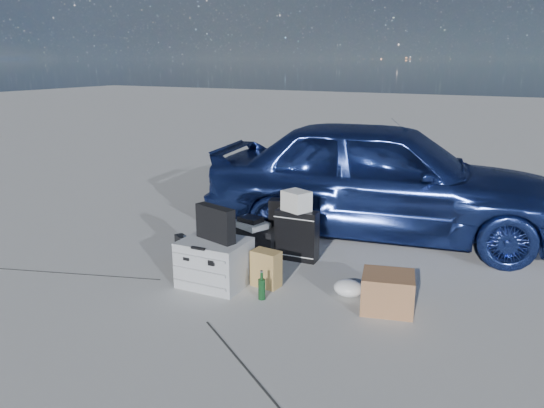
# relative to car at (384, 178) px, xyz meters

# --- Properties ---
(ground) EXTENTS (60.00, 60.00, 0.00)m
(ground) POSITION_rel_car_xyz_m (-0.87, -2.16, -0.72)
(ground) COLOR #9D9D99
(ground) RESTS_ON ground
(car) EXTENTS (4.43, 2.35, 1.44)m
(car) POSITION_rel_car_xyz_m (0.00, 0.00, 0.00)
(car) COLOR navy
(car) RESTS_ON ground
(pelican_case) EXTENTS (0.63, 0.52, 0.45)m
(pelican_case) POSITION_rel_car_xyz_m (-0.99, -2.22, -0.49)
(pelican_case) COLOR #9DA0A2
(pelican_case) RESTS_ON ground
(laptop_bag) EXTENTS (0.45, 0.22, 0.33)m
(laptop_bag) POSITION_rel_car_xyz_m (-0.98, -2.20, -0.11)
(laptop_bag) COLOR black
(laptop_bag) RESTS_ON pelican_case
(briefcase) EXTENTS (0.39, 0.27, 0.31)m
(briefcase) POSITION_rel_car_xyz_m (-1.49, -1.99, -0.56)
(briefcase) COLOR black
(briefcase) RESTS_ON ground
(suitcase_left) EXTENTS (0.48, 0.28, 0.59)m
(suitcase_left) POSITION_rel_car_xyz_m (-0.76, -1.04, -0.42)
(suitcase_left) COLOR black
(suitcase_left) RESTS_ON ground
(suitcase_right) EXTENTS (0.47, 0.19, 0.55)m
(suitcase_right) POSITION_rel_car_xyz_m (-0.57, -1.26, -0.44)
(suitcase_right) COLOR black
(suitcase_right) RESTS_ON ground
(white_carton) EXTENTS (0.33, 0.30, 0.21)m
(white_carton) POSITION_rel_car_xyz_m (-0.58, -1.26, -0.06)
(white_carton) COLOR beige
(white_carton) RESTS_ON suitcase_right
(duffel_bag) EXTENTS (0.61, 0.27, 0.30)m
(duffel_bag) POSITION_rel_car_xyz_m (-1.09, -1.29, -0.57)
(duffel_bag) COLOR black
(duffel_bag) RESTS_ON ground
(flat_box_white) EXTENTS (0.43, 0.38, 0.06)m
(flat_box_white) POSITION_rel_car_xyz_m (-1.10, -1.30, -0.39)
(flat_box_white) COLOR beige
(flat_box_white) RESTS_ON duffel_bag
(flat_box_black) EXTENTS (0.28, 0.23, 0.05)m
(flat_box_black) POSITION_rel_car_xyz_m (-1.11, -1.31, -0.33)
(flat_box_black) COLOR black
(flat_box_black) RESTS_ON flat_box_white
(kraft_bag) EXTENTS (0.28, 0.19, 0.36)m
(kraft_bag) POSITION_rel_car_xyz_m (-0.53, -2.03, -0.54)
(kraft_bag) COLOR olive
(kraft_bag) RESTS_ON ground
(cardboard_box) EXTENTS (0.52, 0.48, 0.33)m
(cardboard_box) POSITION_rel_car_xyz_m (0.64, -1.99, -0.55)
(cardboard_box) COLOR brown
(cardboard_box) RESTS_ON ground
(plastic_bag) EXTENTS (0.28, 0.24, 0.15)m
(plastic_bag) POSITION_rel_car_xyz_m (0.24, -1.88, -0.64)
(plastic_bag) COLOR white
(plastic_bag) RESTS_ON ground
(green_bottle) EXTENTS (0.08, 0.08, 0.26)m
(green_bottle) POSITION_rel_car_xyz_m (-0.43, -2.30, -0.59)
(green_bottle) COLOR black
(green_bottle) RESTS_ON ground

